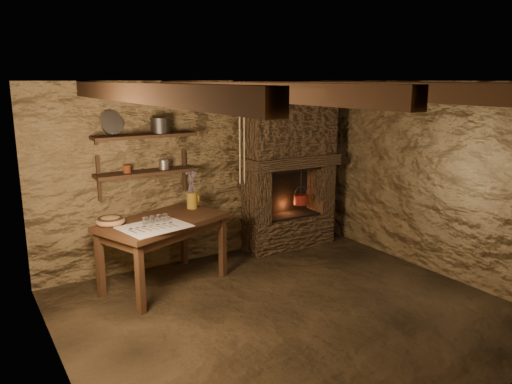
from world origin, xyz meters
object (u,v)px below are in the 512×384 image
wooden_bowl (110,221)px  red_pot (301,199)px  iron_stockpot (160,126)px  stoneware_jug (192,193)px  work_table (164,250)px

wooden_bowl → red_pot: bearing=5.8°
wooden_bowl → iron_stockpot: (0.79, 0.41, 0.99)m
stoneware_jug → red_pot: size_ratio=0.87×
wooden_bowl → work_table: bearing=-9.6°
work_table → stoneware_jug: stoneware_jug is taller
stoneware_jug → iron_stockpot: size_ratio=2.08×
wooden_bowl → iron_stockpot: iron_stockpot is taller
work_table → stoneware_jug: bearing=8.1°
wooden_bowl → iron_stockpot: bearing=27.4°
work_table → red_pot: size_ratio=3.05×
red_pot → iron_stockpot: bearing=176.7°
iron_stockpot → red_pot: iron_stockpot is taller
iron_stockpot → work_table: bearing=-112.4°
wooden_bowl → red_pot: red_pot is taller
stoneware_jug → red_pot: bearing=7.7°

